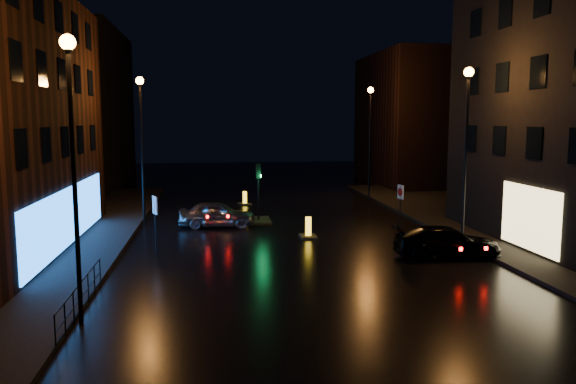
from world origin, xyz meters
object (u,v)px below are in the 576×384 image
dark_sedan (447,242)px  traffic_signal (258,213)px  road_sign_left (155,210)px  road_sign_right (400,196)px  bollard_far (245,202)px  silver_hatchback (217,214)px  bollard_near (308,233)px

dark_sedan → traffic_signal: bearing=42.6°
road_sign_left → road_sign_right: (12.99, 3.83, -0.10)m
dark_sedan → bollard_far: (-7.90, 16.57, -0.47)m
silver_hatchback → bollard_near: size_ratio=3.48×
dark_sedan → road_sign_right: 6.97m
dark_sedan → road_sign_right: road_sign_right is taller
road_sign_right → traffic_signal: bearing=-33.2°
dark_sedan → road_sign_right: size_ratio=1.94×
road_sign_left → dark_sedan: bearing=-36.5°
silver_hatchback → bollard_far: silver_hatchback is taller
bollard_near → bollard_far: (-2.57, 11.64, -0.03)m
road_sign_left → road_sign_right: 13.54m
dark_sedan → road_sign_left: size_ratio=1.84×
traffic_signal → bollard_near: traffic_signal is taller
bollard_far → road_sign_left: road_sign_left is taller
dark_sedan → road_sign_right: (0.21, 6.88, 1.12)m
bollard_near → road_sign_right: 6.08m
silver_hatchback → bollard_near: 5.79m
bollard_far → road_sign_left: 14.47m
traffic_signal → silver_hatchback: bearing=-151.1°
silver_hatchback → bollard_near: (4.59, -3.50, -0.49)m
bollard_near → road_sign_left: (-7.45, -1.87, 1.66)m
traffic_signal → bollard_near: size_ratio=2.82×
traffic_signal → dark_sedan: traffic_signal is taller
road_sign_left → silver_hatchback: bearing=38.9°
traffic_signal → silver_hatchback: (-2.44, -1.34, 0.22)m
bollard_near → bollard_far: bearing=103.2°
silver_hatchback → bollard_far: bearing=-10.1°
road_sign_left → road_sign_right: size_ratio=1.06×
bollard_near → bollard_far: 11.92m
traffic_signal → bollard_far: size_ratio=2.77×
dark_sedan → bollard_near: 7.27m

